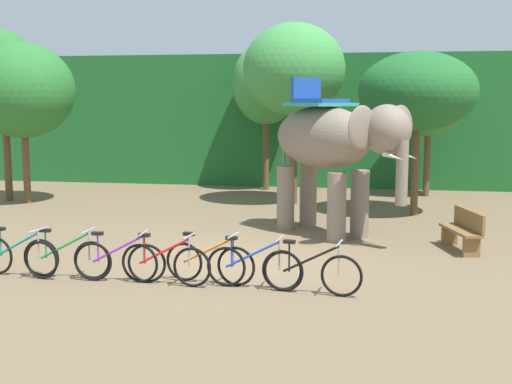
% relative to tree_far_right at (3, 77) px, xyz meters
% --- Properties ---
extents(ground_plane, '(80.00, 80.00, 0.00)m').
position_rel_tree_far_right_xyz_m(ground_plane, '(8.80, -6.81, -3.95)').
color(ground_plane, brown).
extents(foliage_hedge, '(36.00, 6.00, 4.91)m').
position_rel_tree_far_right_xyz_m(foliage_hedge, '(8.80, 7.83, -1.49)').
color(foliage_hedge, '#1E6028').
rests_on(foliage_hedge, ground).
extents(tree_far_right, '(2.14, 2.14, 5.40)m').
position_rel_tree_far_right_xyz_m(tree_far_right, '(0.00, 0.00, 0.00)').
color(tree_far_right, brown).
rests_on(tree_far_right, ground).
extents(tree_center, '(3.19, 3.19, 5.00)m').
position_rel_tree_far_right_xyz_m(tree_center, '(0.84, -0.36, -0.43)').
color(tree_center, brown).
rests_on(tree_center, ground).
extents(tree_right, '(2.40, 2.40, 5.27)m').
position_rel_tree_far_right_xyz_m(tree_right, '(7.78, 4.01, -0.15)').
color(tree_right, brown).
rests_on(tree_right, ground).
extents(tree_center_left, '(3.12, 3.12, 5.57)m').
position_rel_tree_far_right_xyz_m(tree_center_left, '(9.13, 0.90, 0.20)').
color(tree_center_left, brown).
rests_on(tree_center_left, ground).
extents(tree_far_left, '(3.28, 3.28, 4.57)m').
position_rel_tree_far_right_xyz_m(tree_far_left, '(12.74, -0.53, -0.48)').
color(tree_far_left, brown).
rests_on(tree_far_left, ground).
extents(tree_center_right, '(2.43, 2.43, 4.15)m').
position_rel_tree_far_right_xyz_m(tree_center_right, '(13.37, 3.29, -0.87)').
color(tree_center_right, brown).
rests_on(tree_center_right, ground).
extents(elephant, '(3.77, 3.57, 3.78)m').
position_rel_tree_far_right_xyz_m(elephant, '(10.60, -3.78, -1.74)').
color(elephant, gray).
rests_on(elephant, ground).
extents(bike_teal, '(1.69, 0.52, 0.92)m').
position_rel_tree_far_right_xyz_m(bike_teal, '(5.13, -8.53, -3.56)').
color(bike_teal, black).
rests_on(bike_teal, ground).
extents(bike_green, '(1.71, 0.52, 0.92)m').
position_rel_tree_far_right_xyz_m(bike_green, '(6.04, -8.48, -3.56)').
color(bike_green, black).
rests_on(bike_green, ground).
extents(bike_purple, '(1.71, 0.52, 0.92)m').
position_rel_tree_far_right_xyz_m(bike_purple, '(7.10, -8.55, -3.56)').
color(bike_purple, black).
rests_on(bike_purple, ground).
extents(bike_red, '(1.70, 0.52, 0.92)m').
position_rel_tree_far_right_xyz_m(bike_red, '(7.97, -8.60, -3.56)').
color(bike_red, black).
rests_on(bike_red, ground).
extents(bike_orange, '(1.69, 0.52, 0.92)m').
position_rel_tree_far_right_xyz_m(bike_orange, '(8.72, -8.38, -3.56)').
color(bike_orange, black).
rests_on(bike_orange, ground).
extents(bike_blue, '(1.71, 0.52, 0.92)m').
position_rel_tree_far_right_xyz_m(bike_blue, '(9.55, -8.56, -3.56)').
color(bike_blue, black).
rests_on(bike_blue, ground).
extents(bike_black, '(1.70, 0.52, 0.92)m').
position_rel_tree_far_right_xyz_m(bike_black, '(10.57, -8.72, -3.56)').
color(bike_black, black).
rests_on(bike_black, ground).
extents(wooden_bench, '(0.79, 1.56, 0.89)m').
position_rel_tree_far_right_xyz_m(wooden_bench, '(13.51, -4.94, -3.47)').
color(wooden_bench, brown).
rests_on(wooden_bench, ground).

